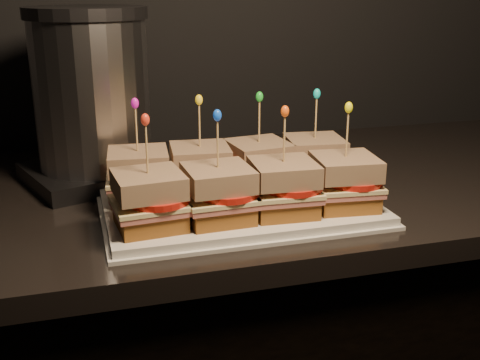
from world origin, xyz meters
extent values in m
cube|color=black|center=(0.53, 1.68, 0.87)|extent=(2.26, 0.67, 0.04)
cube|color=white|center=(0.33, 1.53, 0.89)|extent=(0.42, 0.26, 0.02)
cube|color=white|center=(0.33, 1.53, 0.89)|extent=(0.43, 0.27, 0.01)
cube|color=#5D360F|center=(0.18, 1.59, 0.91)|extent=(0.10, 0.10, 0.02)
cube|color=#B1534B|center=(0.18, 1.59, 0.93)|extent=(0.11, 0.10, 0.01)
cube|color=beige|center=(0.18, 1.59, 0.94)|extent=(0.11, 0.11, 0.01)
cylinder|color=red|center=(0.19, 1.58, 0.95)|extent=(0.09, 0.09, 0.01)
cube|color=#4D240C|center=(0.18, 1.59, 0.97)|extent=(0.10, 0.10, 0.03)
cylinder|color=tan|center=(0.18, 1.59, 1.01)|extent=(0.00, 0.00, 0.09)
ellipsoid|color=#D714AC|center=(0.18, 1.59, 1.06)|extent=(0.01, 0.01, 0.02)
cube|color=#5D360F|center=(0.28, 1.59, 0.91)|extent=(0.10, 0.10, 0.02)
cube|color=#B1534B|center=(0.28, 1.59, 0.93)|extent=(0.11, 0.10, 0.01)
cube|color=beige|center=(0.28, 1.59, 0.94)|extent=(0.11, 0.11, 0.01)
cylinder|color=red|center=(0.29, 1.58, 0.95)|extent=(0.09, 0.09, 0.01)
cube|color=#4D240C|center=(0.28, 1.59, 0.97)|extent=(0.10, 0.10, 0.03)
cylinder|color=tan|center=(0.28, 1.59, 1.01)|extent=(0.00, 0.00, 0.09)
ellipsoid|color=yellow|center=(0.28, 1.59, 1.06)|extent=(0.01, 0.01, 0.02)
cube|color=#5D360F|center=(0.38, 1.59, 0.91)|extent=(0.10, 0.10, 0.02)
cube|color=#B1534B|center=(0.38, 1.59, 0.93)|extent=(0.11, 0.11, 0.01)
cube|color=beige|center=(0.38, 1.59, 0.94)|extent=(0.11, 0.11, 0.01)
cylinder|color=red|center=(0.39, 1.58, 0.95)|extent=(0.09, 0.09, 0.01)
cube|color=#4D240C|center=(0.38, 1.59, 0.97)|extent=(0.10, 0.10, 0.03)
cylinder|color=tan|center=(0.38, 1.59, 1.01)|extent=(0.00, 0.00, 0.09)
ellipsoid|color=green|center=(0.38, 1.59, 1.06)|extent=(0.01, 0.01, 0.02)
cube|color=#5D360F|center=(0.48, 1.59, 0.91)|extent=(0.10, 0.10, 0.02)
cube|color=#B1534B|center=(0.48, 1.59, 0.93)|extent=(0.11, 0.11, 0.01)
cube|color=beige|center=(0.48, 1.59, 0.94)|extent=(0.11, 0.11, 0.01)
cylinder|color=red|center=(0.49, 1.58, 0.95)|extent=(0.09, 0.09, 0.01)
cube|color=#4D240C|center=(0.48, 1.59, 0.97)|extent=(0.10, 0.10, 0.03)
cylinder|color=tan|center=(0.48, 1.59, 1.01)|extent=(0.00, 0.00, 0.09)
ellipsoid|color=#14C2B1|center=(0.48, 1.59, 1.06)|extent=(0.01, 0.01, 0.02)
cube|color=#5D360F|center=(0.18, 1.47, 0.91)|extent=(0.10, 0.10, 0.02)
cube|color=#B1534B|center=(0.18, 1.47, 0.93)|extent=(0.11, 0.10, 0.01)
cube|color=beige|center=(0.18, 1.47, 0.94)|extent=(0.11, 0.11, 0.01)
cylinder|color=red|center=(0.19, 1.46, 0.95)|extent=(0.09, 0.09, 0.01)
cube|color=#4D240C|center=(0.18, 1.47, 0.97)|extent=(0.10, 0.10, 0.03)
cylinder|color=tan|center=(0.18, 1.47, 1.01)|extent=(0.00, 0.00, 0.09)
ellipsoid|color=red|center=(0.18, 1.47, 1.06)|extent=(0.01, 0.01, 0.02)
cube|color=#5D360F|center=(0.28, 1.47, 0.91)|extent=(0.09, 0.09, 0.02)
cube|color=#B1534B|center=(0.28, 1.47, 0.93)|extent=(0.10, 0.10, 0.01)
cube|color=beige|center=(0.28, 1.47, 0.94)|extent=(0.10, 0.10, 0.01)
cylinder|color=red|center=(0.29, 1.46, 0.95)|extent=(0.09, 0.09, 0.01)
cube|color=#4D240C|center=(0.28, 1.47, 0.97)|extent=(0.10, 0.10, 0.03)
cylinder|color=tan|center=(0.28, 1.47, 1.01)|extent=(0.00, 0.00, 0.09)
ellipsoid|color=blue|center=(0.28, 1.47, 1.06)|extent=(0.01, 0.01, 0.02)
cube|color=#5D360F|center=(0.38, 1.47, 0.91)|extent=(0.10, 0.10, 0.02)
cube|color=#B1534B|center=(0.38, 1.47, 0.93)|extent=(0.10, 0.10, 0.01)
cube|color=beige|center=(0.38, 1.47, 0.94)|extent=(0.11, 0.10, 0.01)
cylinder|color=red|center=(0.39, 1.46, 0.95)|extent=(0.09, 0.09, 0.01)
cube|color=#4D240C|center=(0.38, 1.47, 0.97)|extent=(0.10, 0.10, 0.03)
cylinder|color=tan|center=(0.38, 1.47, 1.01)|extent=(0.00, 0.00, 0.09)
ellipsoid|color=#FB5410|center=(0.38, 1.47, 1.06)|extent=(0.01, 0.01, 0.02)
cube|color=#5D360F|center=(0.48, 1.47, 0.91)|extent=(0.10, 0.10, 0.02)
cube|color=#B1534B|center=(0.48, 1.47, 0.93)|extent=(0.11, 0.11, 0.01)
cube|color=beige|center=(0.48, 1.47, 0.94)|extent=(0.11, 0.11, 0.01)
cylinder|color=red|center=(0.49, 1.46, 0.95)|extent=(0.09, 0.09, 0.01)
cube|color=#4D240C|center=(0.48, 1.47, 0.97)|extent=(0.10, 0.10, 0.03)
cylinder|color=tan|center=(0.48, 1.47, 1.01)|extent=(0.00, 0.00, 0.09)
ellipsoid|color=yellow|center=(0.48, 1.47, 1.06)|extent=(0.01, 0.01, 0.02)
cube|color=#262628|center=(0.12, 1.76, 0.90)|extent=(0.29, 0.27, 0.03)
cylinder|color=silver|center=(0.12, 1.76, 1.04)|extent=(0.20, 0.20, 0.26)
cylinder|color=#262628|center=(0.12, 1.76, 1.18)|extent=(0.21, 0.21, 0.02)
camera|label=1|loc=(0.08, 0.68, 1.23)|focal=45.00mm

